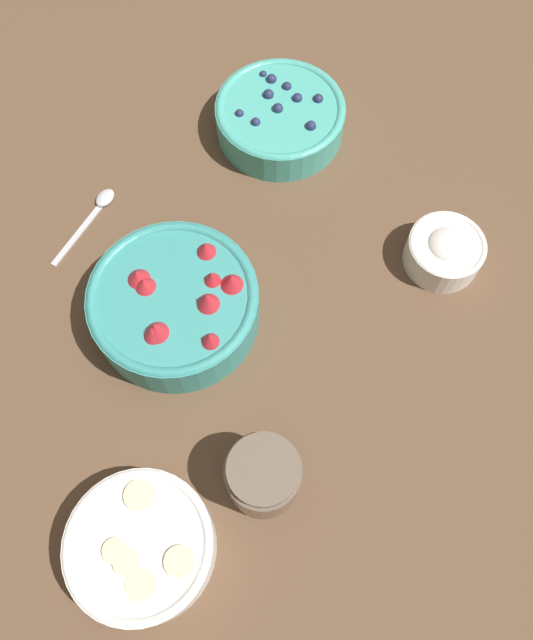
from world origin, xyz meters
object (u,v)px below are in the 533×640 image
at_px(bowl_bananas, 141,546).
at_px(bowl_cream, 445,250).
at_px(bowl_blueberries, 280,116).
at_px(bowl_strawberries, 175,303).
at_px(jar_chocolate, 263,476).

distance_m(bowl_bananas, bowl_cream, 0.52).
height_order(bowl_blueberries, bowl_cream, bowl_blueberries).
bearing_deg(bowl_strawberries, bowl_blueberries, -155.53).
bearing_deg(bowl_blueberries, bowl_cream, 92.44).
height_order(bowl_bananas, bowl_cream, same).
xyz_separation_m(bowl_blueberries, jar_chocolate, (0.36, 0.37, 0.01)).
height_order(bowl_blueberries, bowl_bananas, bowl_blueberries).
height_order(bowl_strawberries, bowl_bananas, bowl_strawberries).
relative_size(bowl_blueberries, bowl_bananas, 1.17).
bearing_deg(bowl_strawberries, jar_chocolate, 75.75).
height_order(bowl_strawberries, jar_chocolate, bowl_strawberries).
height_order(bowl_strawberries, bowl_cream, bowl_strawberries).
relative_size(bowl_strawberries, bowl_blueberries, 1.13).
bearing_deg(jar_chocolate, bowl_bananas, -12.78).
distance_m(bowl_strawberries, bowl_blueberries, 0.33).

